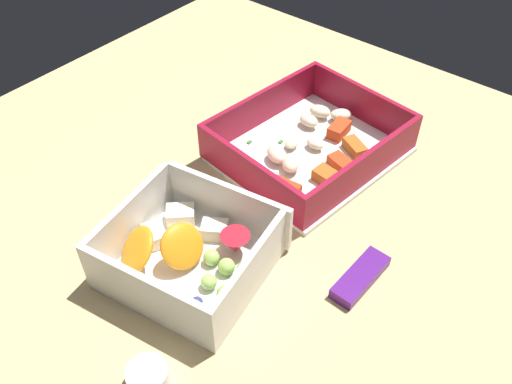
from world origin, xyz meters
TOP-DOWN VIEW (x-y plane):
  - table_surface at (0.00, 0.00)cm, footprint 80.00×80.00cm
  - pasta_container at (-12.18, -0.19)cm, footprint 21.88×19.02cm
  - fruit_bowl at (8.85, 0.56)cm, footprint 15.74×16.21cm
  - candy_bar at (-0.09, 14.28)cm, footprint 7.07×2.60cm
  - paper_cup_liner at (19.78, 6.38)cm, footprint 3.41×3.41cm

SIDE VIEW (x-z plane):
  - table_surface at x=0.00cm, z-range 0.00..2.00cm
  - candy_bar at x=-0.09cm, z-range 2.00..3.20cm
  - paper_cup_liner at x=19.78cm, z-range 2.00..4.08cm
  - pasta_container at x=-12.18cm, z-range 0.97..6.12cm
  - fruit_bowl at x=8.85cm, z-range 1.10..7.07cm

